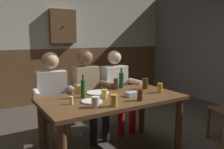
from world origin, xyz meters
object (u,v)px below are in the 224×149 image
Objects in this scene: plate_0 at (98,93)px; bottle_1 at (121,80)px; bottle_0 at (83,88)px; pint_glass_4 at (116,84)px; pint_glass_2 at (160,88)px; wall_dart_cabinet at (63,26)px; person_0 at (53,95)px; pint_glass_1 at (104,94)px; pint_glass_0 at (114,100)px; pint_glass_3 at (145,84)px; person_1 at (88,89)px; pint_glass_5 at (140,95)px; pint_glass_6 at (80,89)px; pint_glass_7 at (96,102)px; plate_1 at (92,101)px; dining_table at (112,106)px; table_candle at (71,100)px; person_2 at (117,87)px; condiment_caddy at (132,94)px.

plate_0 is 0.44m from bottle_1.
pint_glass_4 is (0.54, 0.15, -0.03)m from bottle_0.
pint_glass_2 is 0.57m from pint_glass_4.
person_0 is at bearing -113.86° from wall_dart_cabinet.
plate_0 is 2.54m from wall_dart_cabinet.
pint_glass_1 is (0.18, -0.16, -0.06)m from bottle_0.
pint_glass_0 is 0.84× the size of pint_glass_3.
pint_glass_4 is at bearing 118.90° from person_1.
pint_glass_4 is (0.35, 0.31, 0.02)m from pint_glass_1.
pint_glass_4 reaches higher than pint_glass_5.
pint_glass_2 is 1.16× the size of pint_glass_6.
pint_glass_7 is at bearing -99.38° from pint_glass_6.
bottle_0 is 2.48× the size of pint_glass_7.
bottle_1 is (0.65, 0.41, 0.10)m from plate_1.
pint_glass_4 is (0.73, -0.36, 0.13)m from person_0.
pint_glass_4 is 0.80m from pint_glass_7.
person_1 is at bearing 59.09° from bottle_0.
bottle_1 is at bearing -90.07° from wall_dart_cabinet.
bottle_0 is 1.76× the size of pint_glass_4.
table_candle is (-0.51, -0.03, 0.15)m from dining_table.
plate_0 is 1.83× the size of pint_glass_4.
plate_0 is 0.31m from pint_glass_4.
wall_dart_cabinet is (0.65, 2.65, 0.90)m from plate_1.
plate_0 is 0.22m from pint_glass_6.
bottle_0 is (0.21, 0.18, 0.07)m from table_candle.
pint_glass_5 is (0.47, -0.43, -0.04)m from bottle_0.
pint_glass_1 is (-0.60, -0.67, 0.11)m from person_2.
pint_glass_7 reaches higher than condiment_caddy.
dining_table is 0.82m from person_2.
table_candle is 0.44m from pint_glass_0.
pint_glass_6 is 0.96× the size of pint_glass_7.
pint_glass_1 is 0.72m from pint_glass_3.
person_1 is 0.41m from pint_glass_6.
table_candle is 0.57× the size of condiment_caddy.
pint_glass_0 is 1.01× the size of pint_glass_2.
pint_glass_0 reaches higher than pint_glass_6.
plate_1 is 1.78× the size of pint_glass_5.
person_2 is 5.40× the size of plate_1.
person_2 is 9.64× the size of pint_glass_5.
bottle_0 is 0.56m from pint_glass_4.
person_2 is 4.52× the size of bottle_1.
pint_glass_4 is at bearing 130.64° from pint_glass_2.
condiment_caddy is 1.37× the size of pint_glass_6.
pint_glass_3 is (0.89, -0.02, -0.04)m from bottle_0.
plate_0 is 0.58m from pint_glass_5.
wall_dart_cabinet is (0.47, 2.59, 0.85)m from pint_glass_1.
table_candle is 0.30× the size of bottle_1.
pint_glass_0 reaches higher than plate_1.
pint_glass_0 is 0.81m from pint_glass_2.
person_0 is 1.36m from pint_glass_2.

